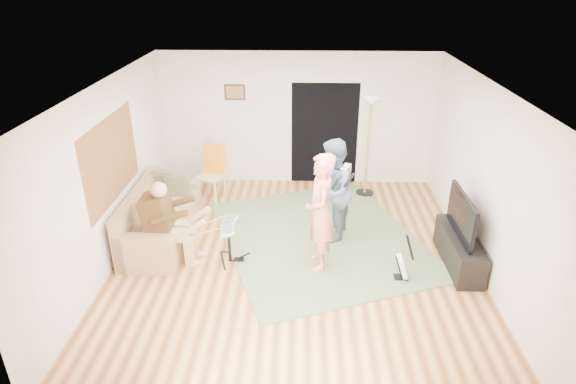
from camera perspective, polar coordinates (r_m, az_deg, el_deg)
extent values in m
plane|color=brown|center=(7.63, 0.79, -7.78)|extent=(6.00, 6.00, 0.00)
plane|color=white|center=(6.57, 0.93, 12.40)|extent=(6.00, 6.00, 0.00)
plane|color=#975C2E|center=(7.64, -20.19, 3.68)|extent=(0.00, 2.05, 2.05)
plane|color=black|center=(9.90, 4.35, 6.85)|extent=(2.10, 0.00, 2.10)
cube|color=#3F2314|center=(9.75, -6.33, 11.68)|extent=(0.42, 0.03, 0.32)
cube|color=#566C41|center=(8.16, 3.77, -5.41)|extent=(4.13, 4.47, 0.02)
cube|color=#A28051|center=(8.29, -14.55, -4.03)|extent=(0.88, 1.75, 0.43)
cube|color=#A28051|center=(8.30, -17.17, -2.61)|extent=(0.16, 2.16, 0.88)
cube|color=#A28051|center=(9.09, -13.02, -0.53)|extent=(0.88, 0.21, 0.62)
cube|color=#A28051|center=(7.45, -16.58, -7.06)|extent=(0.88, 0.21, 0.62)
cube|color=#4A2F15|center=(7.44, -15.20, -2.60)|extent=(0.37, 0.48, 0.61)
sphere|color=tan|center=(7.24, -15.07, 0.24)|extent=(0.24, 0.24, 0.24)
cylinder|color=black|center=(7.44, -6.98, -6.00)|extent=(0.04, 0.04, 0.61)
cube|color=white|center=(7.29, -7.10, -4.02)|extent=(0.12, 0.61, 0.04)
imported|color=#F67E6B|center=(7.01, 3.82, -2.43)|extent=(0.49, 0.69, 1.81)
imported|color=slate|center=(7.79, 5.25, 0.11)|extent=(0.82, 0.96, 1.73)
cube|color=black|center=(7.35, 13.20, -9.83)|extent=(0.20, 0.16, 0.03)
cube|color=white|center=(7.25, 13.35, -8.56)|extent=(0.16, 0.24, 0.31)
cylinder|color=black|center=(7.10, 14.26, -6.40)|extent=(0.16, 0.04, 0.41)
cylinder|color=black|center=(9.82, 9.05, -0.08)|extent=(0.35, 0.35, 0.03)
cylinder|color=#A88748|center=(9.46, 9.43, 5.03)|extent=(0.05, 0.05, 1.85)
cone|color=white|center=(9.18, 9.85, 10.59)|extent=(0.31, 0.31, 0.12)
cube|color=#D2B788|center=(9.38, -9.15, 1.81)|extent=(0.58, 0.58, 0.04)
cube|color=orange|center=(9.43, -9.07, 4.29)|extent=(0.43, 0.23, 0.45)
cube|color=black|center=(7.79, 19.62, -6.50)|extent=(0.40, 1.40, 0.50)
cube|color=black|center=(7.50, 19.91, -2.59)|extent=(0.06, 1.14, 0.64)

